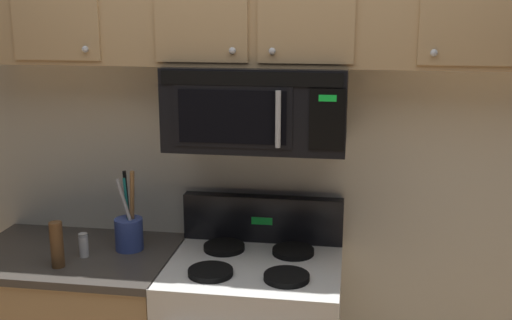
{
  "coord_description": "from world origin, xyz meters",
  "views": [
    {
      "loc": [
        0.4,
        -2.06,
        1.99
      ],
      "look_at": [
        0.0,
        0.49,
        1.35
      ],
      "focal_mm": 43.45,
      "sensor_mm": 36.0,
      "label": 1
    }
  ],
  "objects_px": {
    "over_range_microwave": "(258,106)",
    "pepper_mill": "(57,245)",
    "salt_shaker": "(84,245)",
    "utensil_crock_blue": "(129,230)"
  },
  "relations": [
    {
      "from": "over_range_microwave",
      "to": "salt_shaker",
      "type": "relative_size",
      "value": 6.93
    },
    {
      "from": "over_range_microwave",
      "to": "salt_shaker",
      "type": "bearing_deg",
      "value": -168.31
    },
    {
      "from": "salt_shaker",
      "to": "pepper_mill",
      "type": "relative_size",
      "value": 0.54
    },
    {
      "from": "over_range_microwave",
      "to": "pepper_mill",
      "type": "distance_m",
      "value": 1.05
    },
    {
      "from": "utensil_crock_blue",
      "to": "pepper_mill",
      "type": "xyz_separation_m",
      "value": [
        -0.24,
        -0.24,
        0.01
      ]
    },
    {
      "from": "utensil_crock_blue",
      "to": "salt_shaker",
      "type": "bearing_deg",
      "value": -145.88
    },
    {
      "from": "over_range_microwave",
      "to": "pepper_mill",
      "type": "height_order",
      "value": "over_range_microwave"
    },
    {
      "from": "pepper_mill",
      "to": "over_range_microwave",
      "type": "bearing_deg",
      "value": 18.67
    },
    {
      "from": "utensil_crock_blue",
      "to": "salt_shaker",
      "type": "distance_m",
      "value": 0.21
    },
    {
      "from": "utensil_crock_blue",
      "to": "pepper_mill",
      "type": "height_order",
      "value": "utensil_crock_blue"
    }
  ]
}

